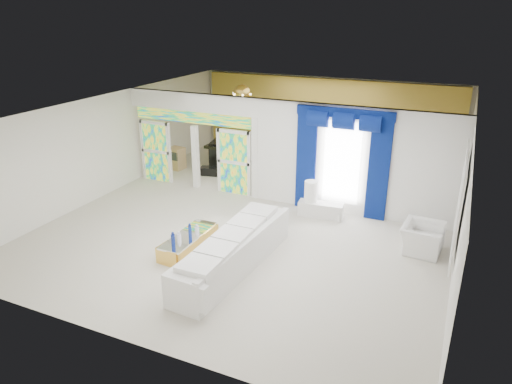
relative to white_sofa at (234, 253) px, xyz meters
The scene contains 22 objects.
floor 3.12m from the white_sofa, 101.14° to the left, with size 12.00×12.00×0.00m, color #B7AF9E.
dividing_wall 4.47m from the white_sofa, 68.96° to the left, with size 5.70×0.18×3.00m, color white.
dividing_header 5.81m from the white_sofa, 130.51° to the left, with size 4.30×0.18×0.55m, color white.
stained_panel_left 6.36m from the white_sofa, 140.37° to the left, with size 0.95×0.04×2.00m, color #994C3F.
stained_panel_right 4.56m from the white_sofa, 116.62° to the left, with size 0.95×0.04×2.00m, color #994C3F.
stained_transom 5.63m from the white_sofa, 130.51° to the left, with size 4.00×0.05×0.35m, color #994C3F.
window_pane 4.28m from the white_sofa, 71.69° to the left, with size 1.00×0.02×2.30m, color white.
blue_drape_left 4.05m from the white_sofa, 85.58° to the left, with size 0.55×0.10×2.80m, color #030941.
blue_drape_right 4.65m from the white_sofa, 59.48° to the left, with size 0.55×0.10×2.80m, color #030941.
blue_pelmet 4.79m from the white_sofa, 71.56° to the left, with size 2.60×0.12×0.25m, color #030941.
wall_mirror 4.94m from the white_sofa, 25.12° to the left, with size 0.04×2.70×1.90m, color white.
gold_curtains 9.03m from the white_sofa, 93.83° to the left, with size 9.70×0.12×2.90m, color gold.
white_sofa is the anchor object (origin of this frame).
coffee_table 1.39m from the white_sofa, 167.47° to the left, with size 0.57×1.72×0.38m, color gold.
console_table 3.56m from the white_sofa, 74.92° to the left, with size 1.22×0.39×0.41m, color silver.
table_lamp 3.51m from the white_sofa, 79.67° to the left, with size 0.36×0.36×0.58m, color white.
armchair 4.45m from the white_sofa, 34.66° to the left, with size 1.02×0.89×0.66m, color white.
grand_piano 7.65m from the white_sofa, 116.84° to the left, with size 1.37×1.79×0.90m, color black.
piano_bench 6.27m from the white_sofa, 123.46° to the left, with size 0.85×0.33×0.28m, color black.
tv_console 7.28m from the white_sofa, 133.16° to the left, with size 0.53×0.48×0.77m, color tan.
chandelier 7.42m from the white_sofa, 114.24° to the left, with size 0.60×0.60×0.60m, color gold.
decanters 1.37m from the white_sofa, behind, with size 0.26×0.89×0.27m.
Camera 1 is at (4.76, -11.09, 5.36)m, focal length 32.96 mm.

